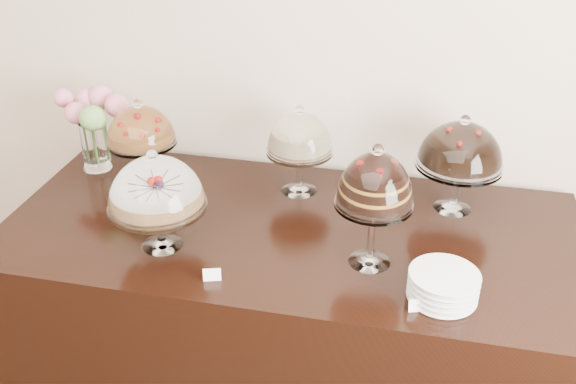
% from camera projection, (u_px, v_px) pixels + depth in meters
% --- Properties ---
extents(wall_back, '(5.00, 0.04, 3.00)m').
position_uv_depth(wall_back, '(246.00, 27.00, 2.68)').
color(wall_back, beige).
rests_on(wall_back, ground).
extents(display_counter, '(2.20, 1.00, 0.90)m').
position_uv_depth(display_counter, '(291.00, 317.00, 2.67)').
color(display_counter, black).
rests_on(display_counter, ground).
extents(cake_stand_sugar_sponge, '(0.35, 0.35, 0.38)m').
position_uv_depth(cake_stand_sugar_sponge, '(156.00, 188.00, 2.23)').
color(cake_stand_sugar_sponge, white).
rests_on(cake_stand_sugar_sponge, display_counter).
extents(cake_stand_choco_layer, '(0.27, 0.27, 0.46)m').
position_uv_depth(cake_stand_choco_layer, '(375.00, 185.00, 2.10)').
color(cake_stand_choco_layer, white).
rests_on(cake_stand_choco_layer, display_counter).
extents(cake_stand_cheesecake, '(0.27, 0.27, 0.38)m').
position_uv_depth(cake_stand_cheesecake, '(300.00, 137.00, 2.57)').
color(cake_stand_cheesecake, white).
rests_on(cake_stand_cheesecake, display_counter).
extents(cake_stand_dark_choco, '(0.34, 0.34, 0.40)m').
position_uv_depth(cake_stand_dark_choco, '(461.00, 149.00, 2.44)').
color(cake_stand_dark_choco, white).
rests_on(cake_stand_dark_choco, display_counter).
extents(cake_stand_fruit_tart, '(0.29, 0.29, 0.37)m').
position_uv_depth(cake_stand_fruit_tart, '(141.00, 129.00, 2.65)').
color(cake_stand_fruit_tart, white).
rests_on(cake_stand_fruit_tart, display_counter).
extents(flower_vase, '(0.33, 0.27, 0.37)m').
position_uv_depth(flower_vase, '(93.00, 118.00, 2.75)').
color(flower_vase, white).
rests_on(flower_vase, display_counter).
extents(plate_stack, '(0.22, 0.22, 0.09)m').
position_uv_depth(plate_stack, '(443.00, 286.00, 2.06)').
color(plate_stack, silver).
rests_on(plate_stack, display_counter).
extents(price_card_left, '(0.06, 0.03, 0.04)m').
position_uv_depth(price_card_left, '(212.00, 275.00, 2.15)').
color(price_card_left, white).
rests_on(price_card_left, display_counter).
extents(price_card_right, '(0.06, 0.03, 0.04)m').
position_uv_depth(price_card_right, '(418.00, 305.00, 2.02)').
color(price_card_right, white).
rests_on(price_card_right, display_counter).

